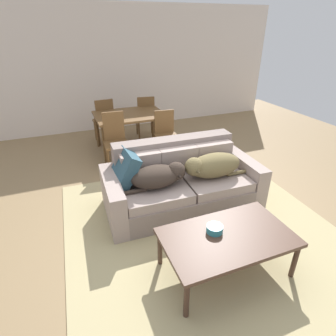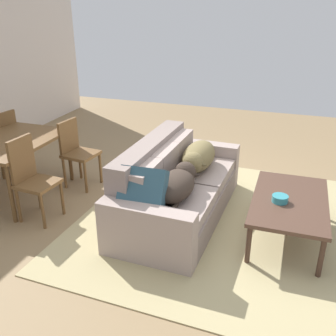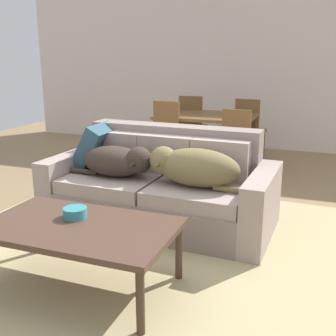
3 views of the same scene
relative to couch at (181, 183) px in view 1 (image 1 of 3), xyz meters
name	(u,v)px [view 1 (image 1 of 3)]	position (x,y,z in m)	size (l,w,h in m)	color
ground_plane	(190,216)	(-0.01, -0.34, -0.33)	(10.00, 10.00, 0.00)	#90744F
back_partition	(116,69)	(-0.01, 3.66, 1.02)	(8.00, 0.12, 2.70)	beige
area_rug	(203,232)	(0.00, -0.68, -0.32)	(3.20, 3.32, 0.01)	tan
couch	(181,183)	(0.00, 0.00, 0.00)	(2.10, 1.03, 0.87)	gray
dog_on_left_cushion	(159,176)	(-0.37, -0.15, 0.26)	(0.81, 0.40, 0.30)	#382D24
dog_on_right_cushion	(212,166)	(0.36, -0.18, 0.28)	(0.92, 0.38, 0.33)	olive
throw_pillow_by_left_arm	(124,169)	(-0.75, 0.08, 0.32)	(0.15, 0.45, 0.45)	#2E5060
coffee_table	(227,239)	(-0.08, -1.28, 0.08)	(1.26, 0.74, 0.45)	#4F3528
bowl_on_coffee_table	(215,229)	(-0.17, -1.18, 0.16)	(0.16, 0.16, 0.07)	teal
dining_table	(130,117)	(-0.15, 2.09, 0.35)	(1.30, 0.96, 0.74)	brown
dining_chair_near_left	(115,138)	(-0.57, 1.49, 0.19)	(0.43, 0.43, 0.96)	brown
dining_chair_near_right	(166,133)	(0.35, 1.47, 0.18)	(0.44, 0.44, 0.89)	brown
dining_chair_far_left	(104,119)	(-0.55, 2.67, 0.19)	(0.43, 0.43, 0.94)	brown
dining_chair_far_right	(146,115)	(0.34, 2.65, 0.18)	(0.45, 0.45, 0.93)	brown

